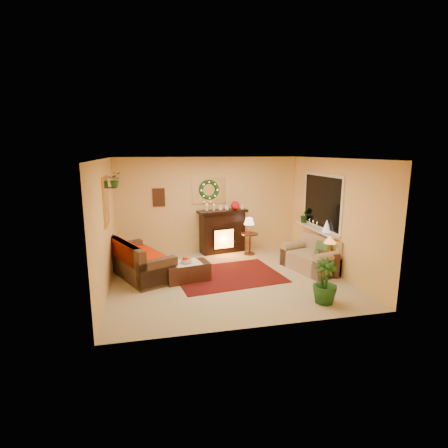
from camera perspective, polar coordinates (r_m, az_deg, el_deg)
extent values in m
plane|color=beige|center=(7.81, 0.57, -8.80)|extent=(5.00, 5.00, 0.00)
plane|color=white|center=(7.31, 0.61, 10.63)|extent=(5.00, 5.00, 0.00)
plane|color=#EFD88C|center=(9.62, -2.48, 3.14)|extent=(5.00, 5.00, 0.00)
plane|color=#EFD88C|center=(5.35, 6.13, -4.00)|extent=(5.00, 5.00, 0.00)
plane|color=#EFD88C|center=(7.31, -18.86, -0.28)|extent=(4.50, 4.50, 0.00)
plane|color=#EFD88C|center=(8.38, 17.48, 1.29)|extent=(4.50, 4.50, 0.00)
cube|color=#671204|center=(7.96, 0.66, -8.37)|extent=(2.51, 2.01, 0.01)
cube|color=#49341A|center=(8.06, -13.58, -5.26)|extent=(1.58, 2.11, 0.83)
cube|color=red|center=(8.22, -13.73, -4.75)|extent=(0.86, 1.40, 0.02)
cube|color=black|center=(9.62, -0.28, -1.40)|extent=(1.26, 0.62, 1.11)
sphere|color=red|center=(9.50, 1.83, 3.03)|extent=(0.23, 0.23, 0.23)
cylinder|color=white|center=(9.36, -2.82, 2.64)|extent=(0.06, 0.06, 0.18)
cylinder|color=beige|center=(9.41, -1.68, 2.70)|extent=(0.06, 0.06, 0.18)
cube|color=white|center=(9.55, -2.48, 5.49)|extent=(0.92, 0.02, 0.72)
torus|color=#194719|center=(9.51, -2.44, 5.59)|extent=(0.55, 0.11, 0.55)
cube|color=#381E11|center=(9.43, -10.60, 4.30)|extent=(0.32, 0.03, 0.48)
cube|color=gold|center=(7.53, -18.70, 3.55)|extent=(0.03, 0.84, 1.00)
imported|color=#194719|center=(8.23, -17.31, 5.84)|extent=(0.33, 0.28, 0.36)
cube|color=#B0A392|center=(8.43, 14.05, -4.60)|extent=(1.12, 1.51, 0.78)
cube|color=white|center=(8.80, 15.72, 3.54)|extent=(0.03, 1.86, 1.36)
cube|color=black|center=(8.80, 15.63, 3.53)|extent=(0.02, 1.70, 1.22)
cube|color=white|center=(8.87, 14.88, -0.82)|extent=(0.22, 1.86, 0.04)
cone|color=white|center=(8.50, 16.42, -0.28)|extent=(0.20, 0.20, 0.30)
imported|color=#184A15|center=(9.48, 13.02, 1.39)|extent=(0.28, 0.23, 0.52)
cylinder|color=#54251B|center=(9.48, 4.18, -3.04)|extent=(0.49, 0.49, 0.59)
cone|color=#FFDAB2|center=(9.36, 4.13, 0.26)|extent=(0.28, 0.28, 0.43)
cube|color=#3A1C16|center=(8.25, 16.62, -6.19)|extent=(0.57, 0.57, 0.54)
cone|color=orange|center=(8.14, 16.87, -2.98)|extent=(0.28, 0.28, 0.40)
cube|color=#371A0F|center=(7.66, -6.05, -7.63)|extent=(1.02, 0.69, 0.39)
cylinder|color=silver|center=(7.55, -6.17, -5.99)|extent=(0.24, 0.24, 0.06)
imported|color=#174912|center=(6.71, 16.20, -8.72)|extent=(1.42, 1.42, 2.46)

